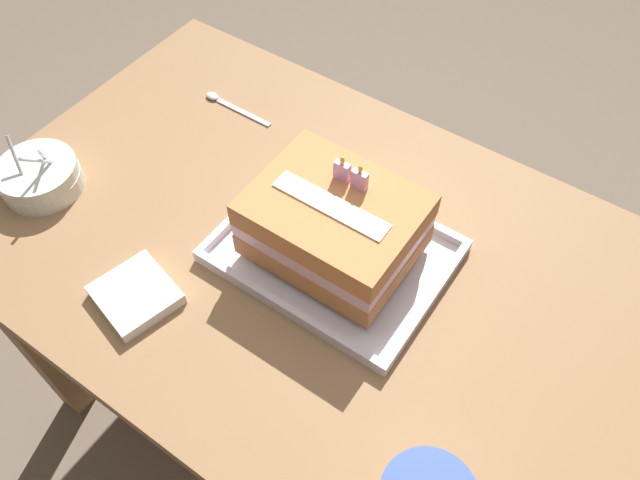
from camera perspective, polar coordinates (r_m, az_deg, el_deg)
name	(u,v)px	position (r m, az deg, el deg)	size (l,w,h in m)	color
ground_plane	(312,412)	(1.63, -0.78, -15.54)	(8.00, 8.00, 0.00)	#6B5B4C
dining_table	(308,282)	(1.09, -1.12, -3.92)	(1.14, 0.74, 0.71)	olive
foil_tray	(333,253)	(0.99, 1.24, -1.17)	(0.35, 0.27, 0.02)	silver
birthday_cake	(334,224)	(0.93, 1.32, 1.45)	(0.24, 0.19, 0.16)	#C57A44
bowl_stack	(40,177)	(1.17, -24.36, 5.32)	(0.14, 0.14, 0.11)	silver
serving_spoon_near_tray	(226,103)	(1.24, -8.67, 12.34)	(0.15, 0.02, 0.01)	silver
napkin_pile	(136,295)	(0.98, -16.56, -4.86)	(0.14, 0.13, 0.02)	white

